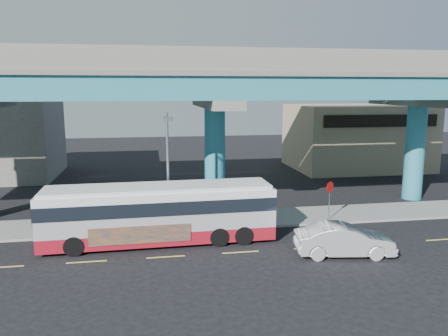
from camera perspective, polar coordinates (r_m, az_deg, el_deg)
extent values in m
plane|color=black|center=(24.21, 2.03, -10.69)|extent=(120.00, 120.00, 0.00)
cube|color=gray|center=(29.31, -0.16, -6.79)|extent=(70.00, 4.00, 0.15)
cube|color=#D8C64C|center=(24.61, -26.96, -11.47)|extent=(2.00, 0.12, 0.01)
cube|color=#D8C64C|center=(23.72, -17.51, -11.61)|extent=(2.00, 0.12, 0.01)
cube|color=#D8C64C|center=(23.49, -7.61, -11.43)|extent=(2.00, 0.12, 0.01)
cube|color=#D8C64C|center=(23.94, 2.18, -10.93)|extent=(2.00, 0.12, 0.01)
cube|color=#D8C64C|center=(25.02, 11.33, -10.17)|extent=(2.00, 0.12, 0.01)
cube|color=#D8C64C|center=(26.67, 19.49, -9.28)|extent=(2.00, 0.12, 0.01)
cube|color=#D8C64C|center=(28.78, 26.55, -8.36)|extent=(2.00, 0.12, 0.01)
cylinder|color=teal|center=(31.87, -1.20, 1.28)|extent=(1.50, 1.50, 7.40)
cube|color=gray|center=(31.51, -1.23, 8.49)|extent=(2.00, 12.00, 0.60)
cube|color=gray|center=(34.96, -2.09, 10.12)|extent=(1.80, 5.00, 1.20)
cylinder|color=teal|center=(37.68, 23.64, 1.80)|extent=(1.50, 1.50, 7.40)
cube|color=gray|center=(37.37, 24.08, 7.88)|extent=(2.00, 12.00, 0.60)
cube|color=gray|center=(40.33, 21.40, 9.45)|extent=(1.80, 5.00, 1.20)
cube|color=teal|center=(28.04, -0.17, 10.33)|extent=(52.00, 5.00, 1.40)
cube|color=gray|center=(28.05, -0.17, 12.07)|extent=(52.00, 5.40, 0.30)
cube|color=gray|center=(25.62, 0.78, 13.48)|extent=(52.00, 0.25, 0.80)
cube|color=gray|center=(30.54, -0.96, 12.94)|extent=(52.00, 0.25, 0.80)
cube|color=teal|center=(34.98, -2.11, 12.25)|extent=(52.00, 5.00, 1.40)
cube|color=gray|center=(35.02, -2.12, 13.64)|extent=(52.00, 5.40, 0.30)
cube|color=gray|center=(32.59, -1.52, 14.88)|extent=(52.00, 0.25, 0.80)
cube|color=gray|center=(37.53, -2.64, 14.25)|extent=(52.00, 0.25, 0.80)
cube|color=tan|center=(50.76, 16.90, 3.93)|extent=(14.00, 10.00, 7.00)
cube|color=black|center=(46.10, 19.86, 5.80)|extent=(12.00, 0.25, 1.20)
cube|color=maroon|center=(25.44, -8.38, -8.34)|extent=(12.98, 3.01, 0.75)
cube|color=silver|center=(25.09, -8.45, -5.77)|extent=(12.98, 3.01, 1.62)
cube|color=black|center=(24.95, -8.48, -4.58)|extent=(13.04, 3.06, 0.75)
cube|color=silver|center=(24.81, -8.52, -3.25)|extent=(12.98, 3.01, 0.43)
cube|color=silver|center=(24.73, -8.54, -2.53)|extent=(12.58, 2.75, 0.22)
cube|color=black|center=(26.04, 5.97, -4.26)|extent=(0.11, 2.50, 1.29)
cube|color=black|center=(25.60, -23.19, -5.30)|extent=(0.11, 2.50, 1.29)
cube|color=#12244F|center=(23.97, -10.85, -8.57)|extent=(5.39, 0.16, 0.97)
cylinder|color=black|center=(24.54, -19.01, -9.63)|extent=(1.08, 0.34, 1.08)
cylinder|color=black|center=(26.87, -18.27, -7.87)|extent=(1.08, 0.34, 1.08)
cylinder|color=black|center=(24.61, -0.61, -9.00)|extent=(1.08, 0.34, 1.08)
cylinder|color=black|center=(26.93, -1.56, -7.30)|extent=(1.08, 0.34, 1.08)
cylinder|color=black|center=(24.89, 2.60, -8.79)|extent=(1.08, 0.34, 1.08)
cylinder|color=black|center=(27.18, 1.38, -7.13)|extent=(1.08, 0.34, 1.08)
imported|color=#B0B0B5|center=(24.07, 15.41, -9.07)|extent=(3.32, 5.63, 1.68)
imported|color=#2D2D32|center=(29.10, -17.68, -5.87)|extent=(2.18, 4.19, 1.35)
cylinder|color=gray|center=(26.62, -7.33, -0.53)|extent=(0.16, 0.16, 7.14)
cylinder|color=gray|center=(25.25, -7.40, 6.62)|extent=(0.12, 1.93, 0.12)
cube|color=gray|center=(24.29, -7.31, 6.37)|extent=(0.50, 0.70, 0.18)
cylinder|color=gray|center=(29.69, 13.57, -4.45)|extent=(0.06, 0.06, 2.25)
cylinder|color=#B20A0A|center=(29.41, 13.68, -2.44)|extent=(0.66, 0.45, 0.78)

